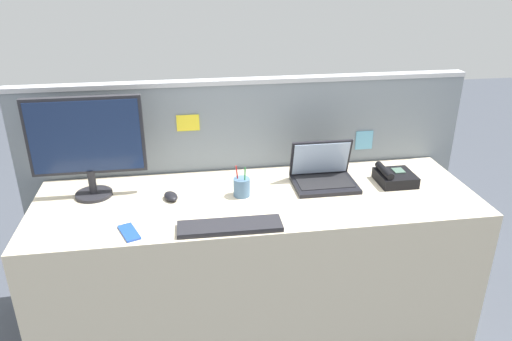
{
  "coord_description": "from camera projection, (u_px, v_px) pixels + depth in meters",
  "views": [
    {
      "loc": [
        -0.33,
        -2.09,
        1.83
      ],
      "look_at": [
        0.0,
        0.05,
        0.87
      ],
      "focal_mm": 34.35,
      "sensor_mm": 36.0,
      "label": 1
    }
  ],
  "objects": [
    {
      "name": "ground_plane",
      "position": [
        257.0,
        319.0,
        2.67
      ],
      "size": [
        10.0,
        10.0,
        0.0
      ],
      "primitive_type": "plane",
      "color": "#424751"
    },
    {
      "name": "desk",
      "position": [
        257.0,
        262.0,
        2.52
      ],
      "size": [
        2.14,
        0.7,
        0.75
      ],
      "primitive_type": "cube",
      "color": "beige",
      "rests_on": "ground_plane"
    },
    {
      "name": "keyboard_main",
      "position": [
        230.0,
        226.0,
        2.1
      ],
      "size": [
        0.45,
        0.13,
        0.02
      ],
      "primitive_type": "cube",
      "rotation": [
        0.0,
        0.0,
        -0.01
      ],
      "color": "#232328",
      "rests_on": "desk"
    },
    {
      "name": "cell_phone_blue_case",
      "position": [
        129.0,
        232.0,
        2.06
      ],
      "size": [
        0.11,
        0.16,
        0.01
      ],
      "primitive_type": "cube",
      "rotation": [
        0.0,
        0.0,
        0.37
      ],
      "color": "blue",
      "rests_on": "desk"
    },
    {
      "name": "laptop",
      "position": [
        323.0,
        174.0,
        2.5
      ],
      "size": [
        0.32,
        0.25,
        0.22
      ],
      "color": "black",
      "rests_on": "desk"
    },
    {
      "name": "desktop_monitor",
      "position": [
        86.0,
        141.0,
        2.28
      ],
      "size": [
        0.53,
        0.18,
        0.49
      ],
      "color": "#232328",
      "rests_on": "desk"
    },
    {
      "name": "pen_cup",
      "position": [
        242.0,
        187.0,
        2.37
      ],
      "size": [
        0.08,
        0.08,
        0.16
      ],
      "color": "#4C7093",
      "rests_on": "desk"
    },
    {
      "name": "cubicle_divider",
      "position": [
        247.0,
        186.0,
        2.77
      ],
      "size": [
        2.41,
        0.07,
        1.24
      ],
      "color": "gray",
      "rests_on": "ground_plane"
    },
    {
      "name": "computer_mouse_right_hand",
      "position": [
        171.0,
        196.0,
        2.35
      ],
      "size": [
        0.09,
        0.11,
        0.03
      ],
      "primitive_type": "ellipsoid",
      "rotation": [
        0.0,
        0.0,
        0.32
      ],
      "color": "black",
      "rests_on": "desk"
    },
    {
      "name": "desk_phone",
      "position": [
        394.0,
        177.0,
        2.51
      ],
      "size": [
        0.18,
        0.18,
        0.09
      ],
      "color": "black",
      "rests_on": "desk"
    }
  ]
}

